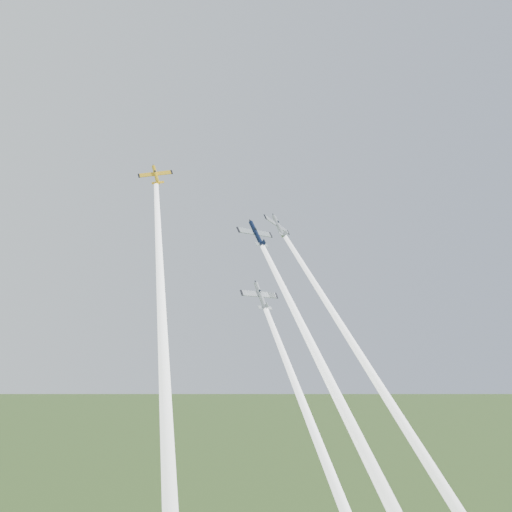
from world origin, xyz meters
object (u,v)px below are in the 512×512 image
Objects in this scene: plane_yellow at (156,175)px; plane_silver_low at (261,296)px; plane_silver_right at (278,226)px; plane_navy at (256,234)px.

plane_yellow is 33.59m from plane_silver_low.
plane_silver_right is at bearing 47.49° from plane_silver_low.
plane_silver_right reaches higher than plane_silver_low.
plane_navy is 15.59m from plane_silver_low.
plane_silver_right is 1.08× the size of plane_silver_low.
plane_silver_low is (14.03, -17.16, -25.24)m from plane_yellow.
plane_yellow is 0.81× the size of plane_navy.
plane_yellow reaches higher than plane_silver_low.
plane_yellow is 30.13m from plane_silver_right.
plane_yellow is 23.84m from plane_navy.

